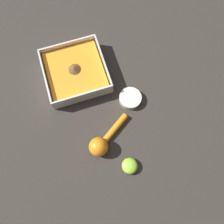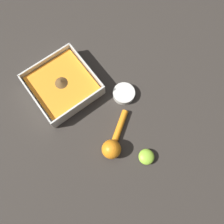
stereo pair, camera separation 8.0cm
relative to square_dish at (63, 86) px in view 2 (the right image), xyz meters
The scene contains 5 objects.
ground_plane 0.04m from the square_dish, ahead, with size 4.00×4.00×0.00m, color #332D28.
square_dish is the anchor object (origin of this frame).
spice_bowl 0.24m from the square_dish, 43.88° to the right, with size 0.09×0.09×0.03m.
lemon_squeezer 0.30m from the square_dish, 87.03° to the right, with size 0.17×0.13×0.07m.
lemon_half 0.41m from the square_dish, 77.92° to the right, with size 0.06×0.06×0.03m.
Camera 2 is at (-0.09, -0.39, 0.80)m, focal length 35.00 mm.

